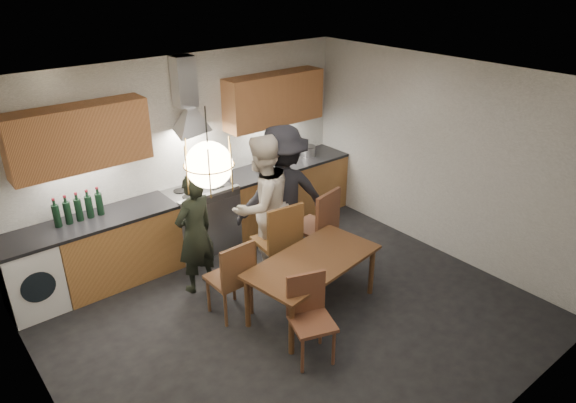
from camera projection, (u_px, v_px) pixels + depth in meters
ground at (292, 315)px, 5.83m from camera, size 5.00×5.00×0.00m
room_shell at (293, 176)px, 5.10m from camera, size 5.02×4.52×2.61m
counter_run at (203, 218)px, 7.01m from camera, size 5.00×0.62×0.90m
range_stove at (202, 219)px, 7.00m from camera, size 0.90×0.60×0.92m
wall_fixtures at (189, 115)px, 6.47m from camera, size 4.30×0.54×1.10m
pendant_lamp at (209, 165)px, 4.29m from camera, size 0.43×0.43×0.70m
dining_table at (313, 266)px, 5.68m from camera, size 1.65×1.00×0.66m
chair_back_left at (233, 275)px, 5.58m from camera, size 0.44×0.44×0.95m
chair_back_mid at (280, 238)px, 6.19m from camera, size 0.54×0.54×1.07m
chair_back_right at (320, 223)px, 6.55m from camera, size 0.57×0.57×1.06m
chair_front at (309, 311)px, 5.06m from camera, size 0.52×0.52×0.89m
person_left at (195, 233)px, 6.01m from camera, size 0.61×0.47×1.50m
person_mid at (262, 205)px, 6.33m from camera, size 0.97×0.80×1.81m
person_right at (282, 196)px, 6.54m from camera, size 1.36×1.06×1.85m
mixing_bowl at (268, 167)px, 7.42m from camera, size 0.44×0.44×0.08m
stock_pot at (308, 151)px, 7.91m from camera, size 0.24×0.24×0.15m
wine_bottles at (78, 207)px, 5.91m from camera, size 0.57×0.08×0.35m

